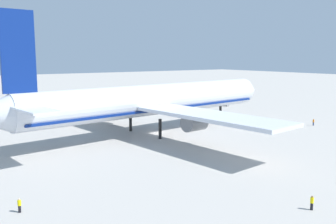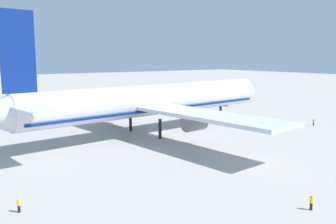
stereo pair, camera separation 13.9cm
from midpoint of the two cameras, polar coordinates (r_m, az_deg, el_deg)
name	(u,v)px [view 2 (the right image)]	position (r m, az deg, el deg)	size (l,w,h in m)	color
ground_plane	(156,133)	(86.87, -1.86, -3.22)	(600.00, 600.00, 0.00)	#ADA8A0
airliner	(151,101)	(84.83, -2.56, 1.78)	(78.39, 73.04, 25.78)	silver
baggage_cart_0	(93,104)	(136.13, -11.40, 1.25)	(2.27, 3.05, 1.34)	gray
baggage_cart_2	(226,104)	(134.56, 8.91, 1.21)	(2.03, 2.94, 1.29)	gray
ground_worker_1	(314,122)	(102.79, 21.58, -1.47)	(0.53, 0.53, 1.76)	navy
ground_worker_2	(311,203)	(47.46, 21.33, -12.92)	(0.48, 0.48, 1.74)	black
ground_worker_3	(19,205)	(47.00, -21.95, -13.19)	(0.53, 0.53, 1.70)	black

